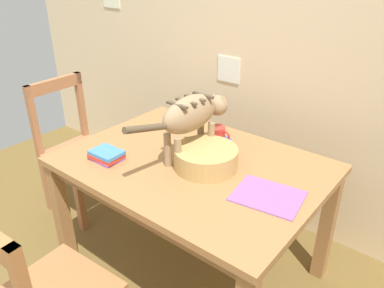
{
  "coord_description": "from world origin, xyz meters",
  "views": [
    {
      "loc": [
        1.06,
        0.02,
        1.68
      ],
      "look_at": [
        -0.0,
        1.34,
        0.83
      ],
      "focal_mm": 35.39,
      "sensor_mm": 36.0,
      "label": 1
    }
  ],
  "objects_px": {
    "dining_table": "(192,176)",
    "cat": "(193,115)",
    "wooden_chair_far": "(77,149)",
    "saucer_bowl": "(216,143)",
    "wicker_basket": "(206,157)",
    "book_stack": "(106,155)",
    "magazine": "(268,196)",
    "coffee_mug": "(217,134)"
  },
  "relations": [
    {
      "from": "magazine",
      "to": "book_stack",
      "type": "distance_m",
      "value": 0.84
    },
    {
      "from": "dining_table",
      "to": "cat",
      "type": "height_order",
      "value": "cat"
    },
    {
      "from": "book_stack",
      "to": "wooden_chair_far",
      "type": "xyz_separation_m",
      "value": [
        -0.68,
        0.26,
        -0.3
      ]
    },
    {
      "from": "cat",
      "to": "book_stack",
      "type": "bearing_deg",
      "value": -134.77
    },
    {
      "from": "coffee_mug",
      "to": "magazine",
      "type": "height_order",
      "value": "coffee_mug"
    },
    {
      "from": "dining_table",
      "to": "wicker_basket",
      "type": "bearing_deg",
      "value": -0.58
    },
    {
      "from": "cat",
      "to": "saucer_bowl",
      "type": "relative_size",
      "value": 3.9
    },
    {
      "from": "saucer_bowl",
      "to": "magazine",
      "type": "bearing_deg",
      "value": -29.6
    },
    {
      "from": "cat",
      "to": "wooden_chair_far",
      "type": "bearing_deg",
      "value": -174.64
    },
    {
      "from": "dining_table",
      "to": "book_stack",
      "type": "height_order",
      "value": "book_stack"
    },
    {
      "from": "wicker_basket",
      "to": "wooden_chair_far",
      "type": "distance_m",
      "value": 1.17
    },
    {
      "from": "saucer_bowl",
      "to": "magazine",
      "type": "distance_m",
      "value": 0.54
    },
    {
      "from": "saucer_bowl",
      "to": "magazine",
      "type": "height_order",
      "value": "saucer_bowl"
    },
    {
      "from": "cat",
      "to": "wooden_chair_far",
      "type": "distance_m",
      "value": 1.13
    },
    {
      "from": "dining_table",
      "to": "wicker_basket",
      "type": "height_order",
      "value": "wicker_basket"
    },
    {
      "from": "book_stack",
      "to": "wooden_chair_far",
      "type": "relative_size",
      "value": 0.18
    },
    {
      "from": "saucer_bowl",
      "to": "magazine",
      "type": "xyz_separation_m",
      "value": [
        0.47,
        -0.27,
        -0.01
      ]
    },
    {
      "from": "dining_table",
      "to": "cat",
      "type": "bearing_deg",
      "value": 123.03
    },
    {
      "from": "coffee_mug",
      "to": "wooden_chair_far",
      "type": "distance_m",
      "value": 1.1
    },
    {
      "from": "book_stack",
      "to": "wooden_chair_far",
      "type": "distance_m",
      "value": 0.79
    },
    {
      "from": "saucer_bowl",
      "to": "coffee_mug",
      "type": "xyz_separation_m",
      "value": [
        0.0,
        0.0,
        0.06
      ]
    },
    {
      "from": "cat",
      "to": "book_stack",
      "type": "distance_m",
      "value": 0.49
    },
    {
      "from": "cat",
      "to": "coffee_mug",
      "type": "bearing_deg",
      "value": 89.08
    },
    {
      "from": "wicker_basket",
      "to": "coffee_mug",
      "type": "bearing_deg",
      "value": 112.83
    },
    {
      "from": "cat",
      "to": "magazine",
      "type": "height_order",
      "value": "cat"
    },
    {
      "from": "magazine",
      "to": "book_stack",
      "type": "bearing_deg",
      "value": -172.9
    },
    {
      "from": "cat",
      "to": "coffee_mug",
      "type": "distance_m",
      "value": 0.26
    },
    {
      "from": "dining_table",
      "to": "wooden_chair_far",
      "type": "relative_size",
      "value": 1.39
    },
    {
      "from": "cat",
      "to": "wooden_chair_far",
      "type": "height_order",
      "value": "cat"
    },
    {
      "from": "saucer_bowl",
      "to": "wicker_basket",
      "type": "xyz_separation_m",
      "value": [
        0.1,
        -0.23,
        0.04
      ]
    },
    {
      "from": "dining_table",
      "to": "saucer_bowl",
      "type": "distance_m",
      "value": 0.25
    },
    {
      "from": "book_stack",
      "to": "saucer_bowl",
      "type": "bearing_deg",
      "value": 55.0
    },
    {
      "from": "saucer_bowl",
      "to": "book_stack",
      "type": "bearing_deg",
      "value": -125.0
    },
    {
      "from": "coffee_mug",
      "to": "wooden_chair_far",
      "type": "xyz_separation_m",
      "value": [
        -1.03,
        -0.23,
        -0.34
      ]
    },
    {
      "from": "saucer_bowl",
      "to": "book_stack",
      "type": "height_order",
      "value": "book_stack"
    },
    {
      "from": "cat",
      "to": "coffee_mug",
      "type": "relative_size",
      "value": 4.99
    },
    {
      "from": "saucer_bowl",
      "to": "wicker_basket",
      "type": "height_order",
      "value": "wicker_basket"
    },
    {
      "from": "dining_table",
      "to": "book_stack",
      "type": "relative_size",
      "value": 7.81
    },
    {
      "from": "dining_table",
      "to": "wicker_basket",
      "type": "relative_size",
      "value": 4.13
    },
    {
      "from": "dining_table",
      "to": "cat",
      "type": "relative_size",
      "value": 1.94
    },
    {
      "from": "saucer_bowl",
      "to": "cat",
      "type": "bearing_deg",
      "value": -93.43
    },
    {
      "from": "wooden_chair_far",
      "to": "dining_table",
      "type": "bearing_deg",
      "value": 88.77
    }
  ]
}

